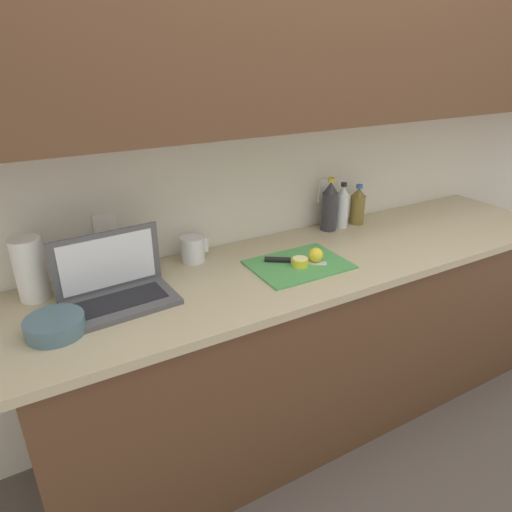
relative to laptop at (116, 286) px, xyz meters
The scene contains 14 objects.
ground_plane 1.29m from the laptop, ahead, with size 12.00×12.00×0.00m, color #564C47.
wall_back 1.09m from the laptop, 12.97° to the left, with size 5.20×0.38×2.60m.
counter_unit 1.03m from the laptop, ahead, with size 2.57×0.65×0.88m.
laptop is the anchor object (origin of this frame).
cutting_board 0.74m from the laptop, ahead, with size 0.40×0.29×0.01m, color #4C9E51.
knife 0.69m from the laptop, ahead, with size 0.23×0.17×0.02m.
lemon_half_cut 0.73m from the laptop, ahead, with size 0.07×0.07×0.04m.
lemon_whole_beside 0.81m from the laptop, ahead, with size 0.06×0.06×0.06m.
bottle_green_soda 1.29m from the laptop, ahead, with size 0.07×0.07×0.21m.
bottle_oil_tall 1.19m from the laptop, ahead, with size 0.07×0.07×0.23m.
bottle_water_clear 1.12m from the laptop, ahead, with size 0.08×0.08×0.26m.
measuring_cup 0.41m from the laptop, 25.77° to the left, with size 0.12×0.10×0.11m.
bowl_white 0.25m from the laptop, 152.86° to the right, with size 0.18×0.18×0.06m.
paper_towel_roll 0.31m from the laptop, 147.28° to the left, with size 0.11×0.11×0.23m.
Camera 1 is at (-1.15, -1.44, 1.71)m, focal length 32.00 mm.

